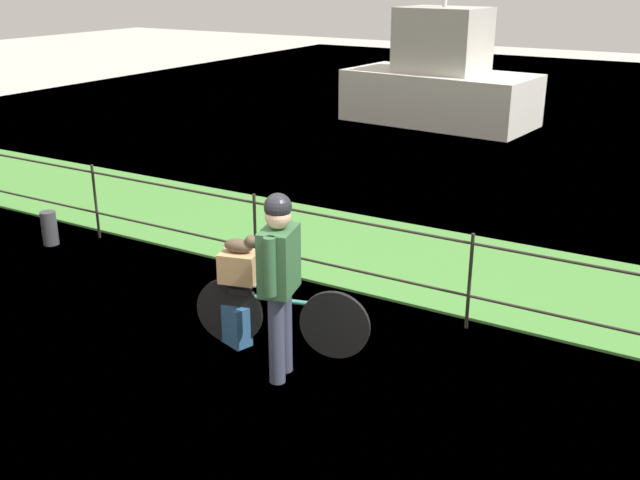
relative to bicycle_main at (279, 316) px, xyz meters
name	(u,v)px	position (x,y,z in m)	size (l,w,h in m)	color
ground_plane	(232,393)	(0.08, -0.85, -0.35)	(60.00, 60.00, 0.00)	#B2ADA3
grass_strip	(406,258)	(0.08, 2.70, -0.33)	(27.00, 2.40, 0.03)	#478438
harbor_water	(564,137)	(0.08, 10.84, -0.35)	(30.00, 30.00, 0.00)	#426684
iron_fence	(354,249)	(0.08, 1.32, 0.24)	(18.04, 0.04, 1.00)	#28231E
bicycle_main	(279,316)	(0.00, 0.00, 0.00)	(1.65, 0.47, 0.66)	black
wooden_crate	(240,267)	(-0.37, -0.10, 0.45)	(0.34, 0.27, 0.28)	#A87F51
terrier_dog	(241,245)	(-0.34, -0.09, 0.67)	(0.32, 0.21, 0.18)	#4C3D2D
cyclist_person	(279,271)	(0.28, -0.39, 0.65)	(0.35, 0.53, 1.68)	#383D51
backpack_on_paving	(236,325)	(-0.42, -0.12, -0.15)	(0.28, 0.18, 0.40)	#28517A
mooring_bollard	(49,228)	(-4.13, 0.82, -0.13)	(0.20, 0.20, 0.44)	#38383D
moored_boat_near	(440,82)	(-2.85, 10.93, 0.59)	(4.41, 2.42, 4.18)	silver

